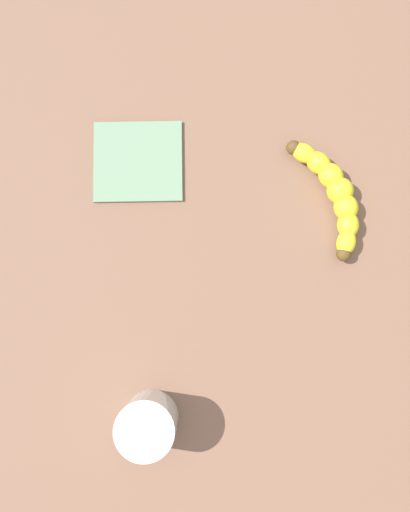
{
  "coord_description": "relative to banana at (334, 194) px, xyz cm",
  "views": [
    {
      "loc": [
        -5.92,
        -2.14,
        78.89
      ],
      "look_at": [
        -4.72,
        6.09,
        5.0
      ],
      "focal_mm": 35.76,
      "sensor_mm": 36.0,
      "label": 1
    }
  ],
  "objects": [
    {
      "name": "folded_napkin",
      "position": [
        -28.22,
        9.56,
        -1.67
      ],
      "size": [
        14.99,
        14.12,
        0.6
      ],
      "primitive_type": "cube",
      "rotation": [
        0.0,
        0.0,
        -0.13
      ],
      "color": "slate",
      "rests_on": "wooden_tabletop"
    },
    {
      "name": "smoothie_glass",
      "position": [
        -31.25,
        -28.37,
        2.63
      ],
      "size": [
        7.89,
        7.89,
        9.41
      ],
      "color": "silver",
      "rests_on": "wooden_tabletop"
    },
    {
      "name": "wooden_tabletop",
      "position": [
        -15.5,
        -12.56,
        -3.47
      ],
      "size": [
        120.0,
        120.0,
        3.0
      ],
      "primitive_type": "cube",
      "color": "brown",
      "rests_on": "ground"
    },
    {
      "name": "banana",
      "position": [
        0.0,
        0.0,
        0.0
      ],
      "size": [
        9.27,
        19.19,
        3.95
      ],
      "rotation": [
        0.0,
        0.0,
        1.84
      ],
      "color": "yellow",
      "rests_on": "wooden_tabletop"
    }
  ]
}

